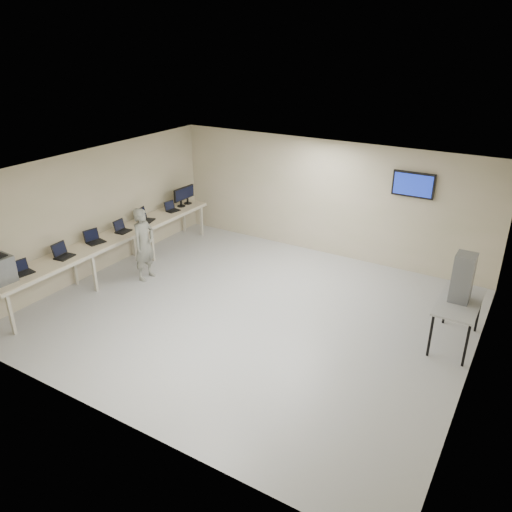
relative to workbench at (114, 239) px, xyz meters
The scene contains 13 objects.
room 3.67m from the workbench, ahead, with size 8.01×7.01×2.81m.
workbench is the anchor object (origin of this frame).
laptop_0 2.25m from the workbench, 91.47° to the right, with size 0.31×0.35×0.25m.
laptop_1 1.36m from the workbench, 91.12° to the right, with size 0.34×0.40×0.29m.
laptop_2 0.51m from the workbench, 97.95° to the right, with size 0.37×0.41×0.28m.
laptop_3 0.32m from the workbench, 95.77° to the left, with size 0.30×0.36×0.27m.
laptop_4 1.10m from the workbench, 93.35° to the left, with size 0.42×0.45×0.31m.
laptop_5 2.00m from the workbench, 89.84° to the left, with size 0.31×0.35×0.25m.
monitor_near 2.44m from the workbench, 90.27° to the left, with size 0.22×0.49×0.48m.
monitor_far 2.71m from the workbench, 90.24° to the left, with size 0.21×0.48×0.48m.
soldier 0.79m from the workbench, ahead, with size 0.59×0.39×1.63m, color gray.
side_table 7.25m from the workbench, ahead, with size 0.67×1.43×0.86m.
storage_bins 7.25m from the workbench, ahead, with size 0.32×0.36×0.85m.
Camera 1 is at (4.45, -7.22, 5.01)m, focal length 35.00 mm.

